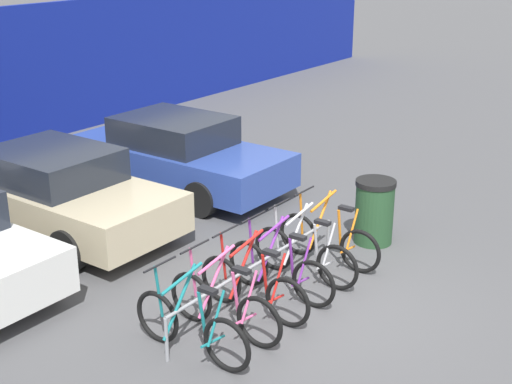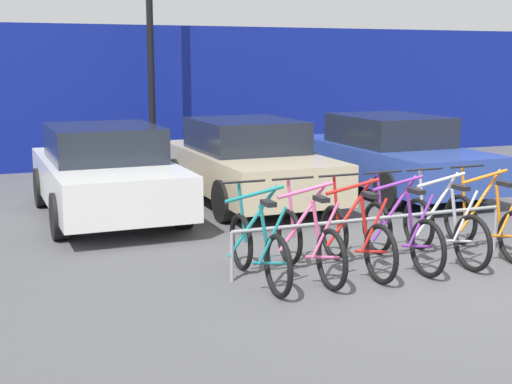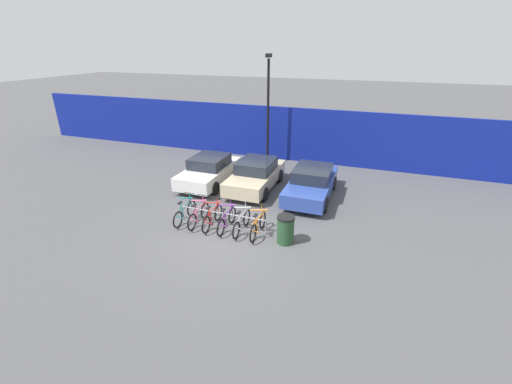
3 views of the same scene
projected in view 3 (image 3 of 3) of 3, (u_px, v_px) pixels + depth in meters
ground_plane at (223, 236)px, 12.60m from camera, size 120.00×120.00×0.00m
hoarding_wall at (290, 134)px, 20.16m from camera, size 36.00×0.16×3.13m
bike_rack at (222, 215)px, 13.09m from camera, size 3.61×0.04×0.57m
bicycle_teal at (185, 213)px, 13.48m from camera, size 0.68×1.71×1.05m
bicycle_pink at (199, 215)px, 13.29m from camera, size 0.68×1.71×1.05m
bicycle_red at (212, 217)px, 13.11m from camera, size 0.68×1.71×1.05m
bicycle_purple at (227, 220)px, 12.92m from camera, size 0.68×1.71×1.05m
bicycle_silver at (242, 223)px, 12.73m from camera, size 0.68×1.71×1.05m
bicycle_orange at (258, 225)px, 12.53m from camera, size 0.68×1.71×1.05m
car_white at (209, 170)px, 17.03m from camera, size 1.91×4.05×1.40m
car_beige at (256, 175)px, 16.46m from camera, size 1.91×4.21×1.40m
car_blue at (311, 183)px, 15.50m from camera, size 1.91×4.34×1.40m
lamp_post at (268, 105)px, 18.90m from camera, size 0.24×0.44×6.01m
trash_bin at (285, 229)px, 11.98m from camera, size 0.63×0.63×1.03m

